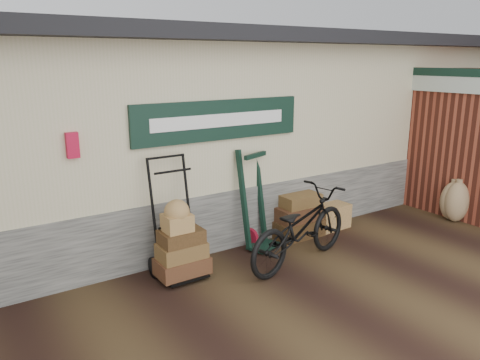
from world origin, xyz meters
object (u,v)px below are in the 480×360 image
(porter_trolley, at_px, (175,216))
(suitcase_stack, at_px, (297,215))
(green_barrow, at_px, (255,199))
(wicker_hamper, at_px, (330,216))
(bicycle, at_px, (300,224))

(porter_trolley, xyz_separation_m, suitcase_stack, (2.23, 0.17, -0.45))
(porter_trolley, bearing_deg, suitcase_stack, 4.48)
(porter_trolley, height_order, green_barrow, porter_trolley)
(wicker_hamper, bearing_deg, bicycle, -149.55)
(green_barrow, relative_size, wicker_hamper, 2.42)
(suitcase_stack, bearing_deg, bicycle, -128.52)
(bicycle, bearing_deg, green_barrow, 0.07)
(suitcase_stack, bearing_deg, green_barrow, 179.39)
(green_barrow, xyz_separation_m, suitcase_stack, (0.83, -0.01, -0.40))
(green_barrow, distance_m, wicker_hamper, 1.64)
(porter_trolley, distance_m, wicker_hamper, 3.00)
(green_barrow, bearing_deg, bicycle, -97.26)
(green_barrow, height_order, suitcase_stack, green_barrow)
(porter_trolley, bearing_deg, bicycle, -22.13)
(green_barrow, bearing_deg, suitcase_stack, -20.15)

